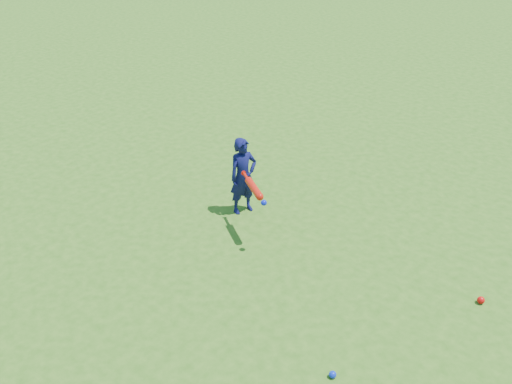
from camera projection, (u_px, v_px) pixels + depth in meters
ground at (176, 211)px, 7.49m from camera, size 80.00×80.00×0.00m
child at (243, 176)px, 7.25m from camera, size 0.36×0.44×1.03m
ground_ball_red at (481, 300)px, 5.94m from camera, size 0.08×0.08×0.08m
ground_ball_blue at (333, 375)px, 5.09m from camera, size 0.07×0.07×0.07m
bat_swing at (255, 190)px, 6.67m from camera, size 0.68×0.45×0.09m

